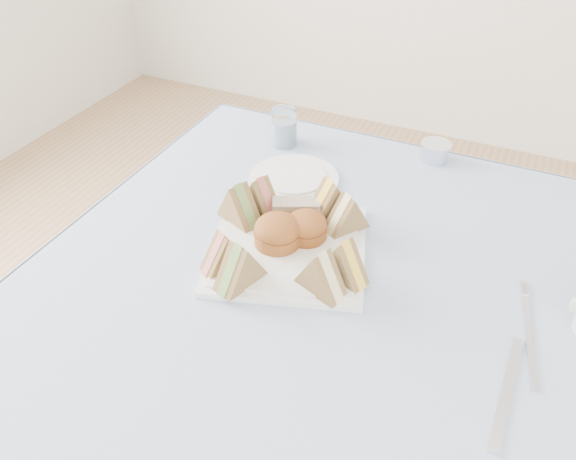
% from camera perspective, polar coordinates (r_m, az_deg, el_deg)
% --- Properties ---
extents(table, '(0.90, 0.90, 0.74)m').
position_cam_1_polar(table, '(1.27, 3.43, -17.23)').
color(table, brown).
rests_on(table, floor).
extents(tablecloth, '(1.02, 1.02, 0.01)m').
position_cam_1_polar(tablecloth, '(0.98, 4.24, -4.79)').
color(tablecloth, '#92A9D2').
rests_on(tablecloth, table).
extents(serving_plate, '(0.35, 0.35, 0.01)m').
position_cam_1_polar(serving_plate, '(1.02, 0.00, -1.94)').
color(serving_plate, white).
rests_on(serving_plate, tablecloth).
extents(sandwich_fl_a, '(0.08, 0.09, 0.07)m').
position_cam_1_polar(sandwich_fl_a, '(0.96, -6.54, -2.04)').
color(sandwich_fl_a, olive).
rests_on(sandwich_fl_a, serving_plate).
extents(sandwich_fl_b, '(0.07, 0.10, 0.08)m').
position_cam_1_polar(sandwich_fl_b, '(0.92, -4.91, -3.42)').
color(sandwich_fl_b, olive).
rests_on(sandwich_fl_b, serving_plate).
extents(sandwich_fr_a, '(0.10, 0.07, 0.08)m').
position_cam_1_polar(sandwich_fr_a, '(0.94, 5.67, -2.95)').
color(sandwich_fr_a, olive).
rests_on(sandwich_fr_a, serving_plate).
extents(sandwich_fr_b, '(0.10, 0.07, 0.08)m').
position_cam_1_polar(sandwich_fr_b, '(0.91, 3.36, -4.19)').
color(sandwich_fr_b, olive).
rests_on(sandwich_fr_b, serving_plate).
extents(sandwich_bl_a, '(0.10, 0.08, 0.08)m').
position_cam_1_polar(sandwich_bl_a, '(1.06, -5.02, 2.79)').
color(sandwich_bl_a, olive).
rests_on(sandwich_bl_a, serving_plate).
extents(sandwich_bl_b, '(0.10, 0.07, 0.08)m').
position_cam_1_polar(sandwich_bl_b, '(1.08, -2.83, 3.62)').
color(sandwich_bl_b, olive).
rests_on(sandwich_bl_b, serving_plate).
extents(sandwich_br_a, '(0.08, 0.09, 0.08)m').
position_cam_1_polar(sandwich_br_a, '(1.04, 6.03, 1.83)').
color(sandwich_br_a, olive).
rests_on(sandwich_br_a, serving_plate).
extents(sandwich_br_b, '(0.09, 0.10, 0.08)m').
position_cam_1_polar(sandwich_br_b, '(1.07, 4.25, 3.22)').
color(sandwich_br_b, olive).
rests_on(sandwich_br_b, serving_plate).
extents(scone_left, '(0.10, 0.10, 0.06)m').
position_cam_1_polar(scone_left, '(1.01, -1.08, -0.15)').
color(scone_left, '#95531E').
rests_on(scone_left, serving_plate).
extents(scone_right, '(0.11, 0.11, 0.05)m').
position_cam_1_polar(scone_right, '(1.02, 1.86, 0.35)').
color(scone_right, '#95531E').
rests_on(scone_right, serving_plate).
extents(pastry_slice, '(0.10, 0.07, 0.04)m').
position_cam_1_polar(pastry_slice, '(1.07, 0.83, 2.04)').
color(pastry_slice, tan).
rests_on(pastry_slice, serving_plate).
extents(side_plate, '(0.20, 0.20, 0.01)m').
position_cam_1_polar(side_plate, '(1.21, 0.63, 5.21)').
color(side_plate, white).
rests_on(side_plate, tablecloth).
extents(water_glass, '(0.08, 0.08, 0.09)m').
position_cam_1_polar(water_glass, '(1.33, -0.40, 10.40)').
color(water_glass, white).
rests_on(water_glass, tablecloth).
extents(tea_strainer, '(0.08, 0.08, 0.04)m').
position_cam_1_polar(tea_strainer, '(1.32, 14.72, 7.62)').
color(tea_strainer, silver).
rests_on(tea_strainer, tablecloth).
extents(knife, '(0.02, 0.21, 0.00)m').
position_cam_1_polar(knife, '(0.87, 21.35, -14.99)').
color(knife, silver).
rests_on(knife, tablecloth).
extents(fork, '(0.05, 0.19, 0.00)m').
position_cam_1_polar(fork, '(0.95, 23.32, -10.14)').
color(fork, silver).
rests_on(fork, tablecloth).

